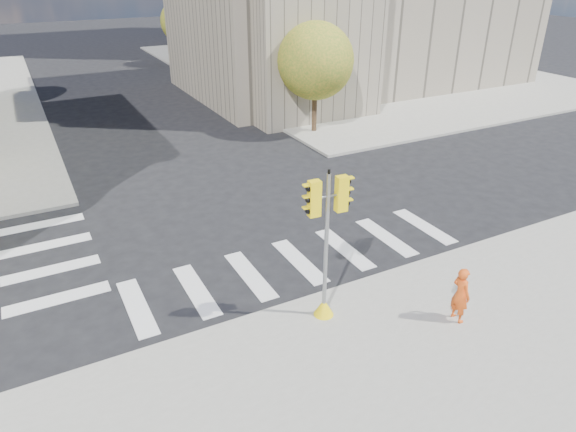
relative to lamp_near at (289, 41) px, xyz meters
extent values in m
plane|color=black|center=(-8.00, -14.00, -4.58)|extent=(160.00, 160.00, 0.00)
cube|color=gray|center=(12.00, 12.00, -4.50)|extent=(28.00, 40.00, 0.15)
cylinder|color=#382616|center=(-0.50, -4.00, -3.39)|extent=(0.28, 0.28, 2.38)
sphere|color=#3B6B1E|center=(-0.50, -4.00, -0.52)|extent=(4.20, 4.20, 4.20)
cylinder|color=#382616|center=(-0.50, 8.00, -3.32)|extent=(0.28, 0.28, 2.52)
sphere|color=#3B6B1E|center=(-0.50, 8.00, -0.22)|extent=(4.60, 4.60, 4.60)
cylinder|color=#382616|center=(-0.50, 20.00, -3.44)|extent=(0.28, 0.28, 2.27)
sphere|color=#3B6B1E|center=(-0.50, 20.00, -0.70)|extent=(4.00, 4.00, 4.00)
cylinder|color=black|center=(0.00, 0.00, -0.43)|extent=(0.12, 0.12, 8.00)
cylinder|color=black|center=(0.00, 14.00, -0.43)|extent=(0.12, 0.12, 8.00)
cone|color=yellow|center=(-8.97, -18.98, -4.18)|extent=(0.56, 0.56, 0.50)
cylinder|color=gray|center=(-8.97, -18.98, -2.31)|extent=(0.11, 0.11, 4.24)
cylinder|color=black|center=(-8.97, -18.98, -0.14)|extent=(0.07, 0.07, 0.12)
cylinder|color=gray|center=(-8.97, -18.98, -0.79)|extent=(0.90, 0.13, 0.06)
cube|color=yellow|center=(-9.35, -18.95, -0.79)|extent=(0.32, 0.24, 0.95)
cube|color=yellow|center=(-8.59, -19.01, -0.79)|extent=(0.32, 0.24, 0.95)
imported|color=#E95215|center=(-5.83, -20.88, -3.61)|extent=(0.41, 0.61, 1.64)
camera|label=1|loc=(-15.26, -28.78, 4.50)|focal=32.00mm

